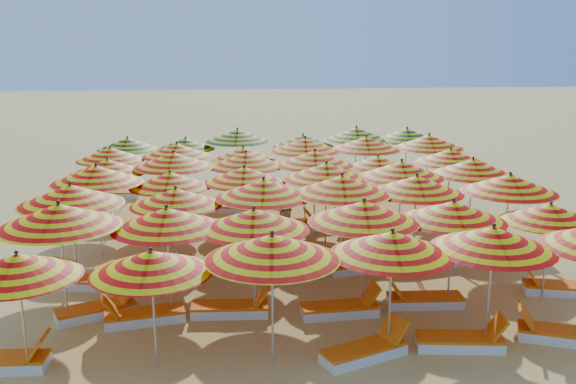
% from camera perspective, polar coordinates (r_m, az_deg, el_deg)
% --- Properties ---
extents(ground, '(120.00, 120.00, 0.00)m').
position_cam_1_polar(ground, '(18.79, 0.17, -5.11)').
color(ground, '#D5B35E').
rests_on(ground, ground).
extents(umbrella_0, '(2.37, 2.37, 2.39)m').
position_cam_1_polar(umbrella_0, '(12.31, -22.91, -6.06)').
color(umbrella_0, silver).
rests_on(umbrella_0, ground).
extents(umbrella_1, '(2.70, 2.70, 2.36)m').
position_cam_1_polar(umbrella_1, '(11.84, -12.06, -6.13)').
color(umbrella_1, silver).
rests_on(umbrella_1, ground).
extents(umbrella_2, '(2.76, 2.76, 2.64)m').
position_cam_1_polar(umbrella_2, '(11.62, -1.42, -4.94)').
color(umbrella_2, silver).
rests_on(umbrella_2, ground).
extents(umbrella_3, '(2.56, 2.56, 2.53)m').
position_cam_1_polar(umbrella_3, '(12.30, 9.24, -4.53)').
color(umbrella_3, silver).
rests_on(umbrella_3, ground).
extents(umbrella_4, '(2.65, 2.65, 2.56)m').
position_cam_1_polar(umbrella_4, '(12.95, 17.77, -3.96)').
color(umbrella_4, silver).
rests_on(umbrella_4, ground).
extents(umbrella_6, '(3.13, 3.13, 2.73)m').
position_cam_1_polar(umbrella_6, '(14.19, -19.68, -1.97)').
color(umbrella_6, silver).
rests_on(umbrella_6, ground).
extents(umbrella_7, '(3.08, 3.08, 2.57)m').
position_cam_1_polar(umbrella_7, '(13.91, -10.72, -2.33)').
color(umbrella_7, silver).
rests_on(umbrella_7, ground).
extents(umbrella_8, '(3.06, 3.06, 2.55)m').
position_cam_1_polar(umbrella_8, '(13.64, -3.05, -2.47)').
color(umbrella_8, silver).
rests_on(umbrella_8, ground).
extents(umbrella_9, '(3.11, 3.11, 2.62)m').
position_cam_1_polar(umbrella_9, '(14.11, 6.76, -1.75)').
color(umbrella_9, silver).
rests_on(umbrella_9, ground).
extents(umbrella_10, '(2.50, 2.50, 2.54)m').
position_cam_1_polar(umbrella_10, '(14.80, 14.47, -1.67)').
color(umbrella_10, silver).
rests_on(umbrella_10, ground).
extents(umbrella_11, '(2.88, 2.88, 2.37)m').
position_cam_1_polar(umbrella_11, '(15.93, 22.28, -1.75)').
color(umbrella_11, silver).
rests_on(umbrella_11, ground).
extents(umbrella_12, '(2.87, 2.87, 2.68)m').
position_cam_1_polar(umbrella_12, '(16.16, -18.77, -0.23)').
color(umbrella_12, silver).
rests_on(umbrella_12, ground).
extents(umbrella_13, '(2.97, 2.97, 2.45)m').
position_cam_1_polar(umbrella_13, '(16.16, -9.94, -0.45)').
color(umbrella_13, silver).
rests_on(umbrella_13, ground).
extents(umbrella_14, '(2.68, 2.68, 2.63)m').
position_cam_1_polar(umbrella_14, '(16.14, -2.17, 0.31)').
color(umbrella_14, silver).
rests_on(umbrella_14, ground).
extents(umbrella_15, '(2.92, 2.92, 2.70)m').
position_cam_1_polar(umbrella_15, '(16.32, 4.82, 0.64)').
color(umbrella_15, silver).
rests_on(umbrella_15, ground).
extents(umbrella_16, '(3.25, 3.25, 2.62)m').
position_cam_1_polar(umbrella_16, '(16.93, 11.37, 0.64)').
color(umbrella_16, silver).
rests_on(umbrella_16, ground).
extents(umbrella_17, '(2.51, 2.51, 2.65)m').
position_cam_1_polar(umbrella_17, '(17.57, 19.10, 0.71)').
color(umbrella_17, silver).
rests_on(umbrella_17, ground).
extents(umbrella_18, '(3.29, 3.29, 2.69)m').
position_cam_1_polar(umbrella_18, '(18.31, -16.67, 1.51)').
color(umbrella_18, silver).
rests_on(umbrella_18, ground).
extents(umbrella_19, '(2.76, 2.76, 2.44)m').
position_cam_1_polar(umbrella_19, '(18.18, -10.42, 1.07)').
color(umbrella_19, silver).
rests_on(umbrella_19, ground).
extents(umbrella_20, '(3.00, 3.00, 2.51)m').
position_cam_1_polar(umbrella_20, '(18.31, -3.89, 1.54)').
color(umbrella_20, silver).
rests_on(umbrella_20, ground).
extents(umbrella_21, '(3.23, 3.23, 2.62)m').
position_cam_1_polar(umbrella_21, '(18.33, 3.42, 1.87)').
color(umbrella_21, silver).
rests_on(umbrella_21, ground).
extents(umbrella_22, '(2.75, 2.75, 2.65)m').
position_cam_1_polar(umbrella_22, '(18.67, 10.05, 2.00)').
color(umbrella_22, silver).
rests_on(umbrella_22, ground).
extents(umbrella_23, '(3.05, 3.05, 2.62)m').
position_cam_1_polar(umbrella_23, '(19.66, 16.09, 2.15)').
color(umbrella_23, silver).
rests_on(umbrella_23, ground).
extents(umbrella_24, '(2.69, 2.69, 2.46)m').
position_cam_1_polar(umbrella_24, '(20.45, -15.72, 2.21)').
color(umbrella_24, silver).
rests_on(umbrella_24, ground).
extents(umbrella_25, '(3.15, 3.15, 2.65)m').
position_cam_1_polar(umbrella_25, '(20.17, -10.15, 2.83)').
color(umbrella_25, silver).
rests_on(umbrella_25, ground).
extents(umbrella_26, '(2.83, 2.83, 2.57)m').
position_cam_1_polar(umbrella_26, '(20.30, -3.75, 2.89)').
color(umbrella_26, silver).
rests_on(umbrella_26, ground).
extents(umbrella_27, '(2.89, 2.89, 2.63)m').
position_cam_1_polar(umbrella_27, '(20.28, 2.39, 3.04)').
color(umbrella_27, silver).
rests_on(umbrella_27, ground).
extents(umbrella_28, '(2.43, 2.43, 2.36)m').
position_cam_1_polar(umbrella_28, '(20.98, 7.97, 2.61)').
color(umbrella_28, silver).
rests_on(umbrella_28, ground).
extents(umbrella_29, '(3.05, 3.05, 2.53)m').
position_cam_1_polar(umbrella_29, '(21.77, 14.24, 3.12)').
color(umbrella_29, silver).
rests_on(umbrella_29, ground).
extents(umbrella_30, '(2.85, 2.85, 2.46)m').
position_cam_1_polar(umbrella_30, '(22.63, -15.51, 3.27)').
color(umbrella_30, silver).
rests_on(umbrella_30, ground).
extents(umbrella_31, '(2.98, 2.98, 2.54)m').
position_cam_1_polar(umbrella_31, '(22.52, -9.85, 3.70)').
color(umbrella_31, silver).
rests_on(umbrella_31, ground).
extents(umbrella_32, '(2.62, 2.62, 2.36)m').
position_cam_1_polar(umbrella_32, '(22.43, -4.01, 3.41)').
color(umbrella_32, silver).
rests_on(umbrella_32, ground).
extents(umbrella_33, '(3.38, 3.38, 2.71)m').
position_cam_1_polar(umbrella_33, '(22.38, 1.54, 4.22)').
color(umbrella_33, silver).
rests_on(umbrella_33, ground).
extents(umbrella_34, '(3.04, 3.04, 2.68)m').
position_cam_1_polar(umbrella_34, '(23.02, 6.94, 4.32)').
color(umbrella_34, silver).
rests_on(umbrella_34, ground).
extents(umbrella_35, '(2.67, 2.67, 2.69)m').
position_cam_1_polar(umbrella_35, '(23.68, 12.40, 4.39)').
color(umbrella_35, silver).
rests_on(umbrella_35, ground).
extents(umbrella_36, '(2.75, 2.75, 2.43)m').
position_cam_1_polar(umbrella_36, '(24.91, -14.06, 4.19)').
color(umbrella_36, silver).
rests_on(umbrella_36, ground).
extents(umbrella_37, '(2.87, 2.87, 2.37)m').
position_cam_1_polar(umbrella_37, '(24.80, -9.09, 4.27)').
color(umbrella_37, silver).
rests_on(umbrella_37, ground).
extents(umbrella_38, '(2.63, 2.63, 2.69)m').
position_cam_1_polar(umbrella_38, '(24.71, -4.51, 5.02)').
color(umbrella_38, silver).
rests_on(umbrella_38, ground).
extents(umbrella_39, '(2.61, 2.61, 2.48)m').
position_cam_1_polar(umbrella_39, '(24.61, 1.34, 4.59)').
color(umbrella_39, silver).
rests_on(umbrella_39, ground).
extents(umbrella_40, '(2.60, 2.60, 2.70)m').
position_cam_1_polar(umbrella_40, '(25.14, 6.08, 5.17)').
color(umbrella_40, silver).
rests_on(umbrella_40, ground).
extents(umbrella_41, '(2.52, 2.52, 2.65)m').
position_cam_1_polar(umbrella_41, '(25.51, 10.52, 5.03)').
color(umbrella_41, silver).
rests_on(umbrella_41, ground).
extents(lounger_0, '(1.76, 0.68, 0.69)m').
position_cam_1_polar(lounger_0, '(13.40, -23.97, -13.61)').
color(lounger_0, white).
rests_on(lounger_0, ground).
extents(lounger_1, '(1.82, 1.19, 0.69)m').
position_cam_1_polar(lounger_1, '(12.77, 6.91, -13.83)').
color(lounger_1, white).
rests_on(lounger_1, ground).
extents(lounger_2, '(1.80, 0.83, 0.69)m').
position_cam_1_polar(lounger_2, '(13.50, 15.17, -12.66)').
color(lounger_2, white).
rests_on(lounger_2, ground).
extents(lounger_3, '(1.82, 1.21, 0.69)m').
position_cam_1_polar(lounger_3, '(14.42, 22.99, -11.55)').
color(lounger_3, white).
rests_on(lounger_3, ground).
extents(lounger_4, '(1.82, 1.20, 0.69)m').
position_cam_1_polar(lounger_4, '(15.02, -16.54, -9.99)').
color(lounger_4, white).
rests_on(lounger_4, ground).
extents(lounger_5, '(1.81, 0.87, 0.69)m').
position_cam_1_polar(lounger_5, '(14.46, -12.82, -10.69)').
color(lounger_5, white).
rests_on(lounger_5, ground).
extents(lounger_6, '(1.77, 0.70, 0.69)m').
position_cam_1_polar(lounger_6, '(14.53, -5.01, -10.27)').
color(lounger_6, white).
rests_on(lounger_6, ground).
extents(lounger_7, '(1.76, 0.66, 0.69)m').
position_cam_1_polar(lounger_7, '(14.51, 4.78, -10.30)').
color(lounger_7, white).
rests_on(lounger_7, ground).
extents(lounger_8, '(1.77, 0.70, 0.69)m').
position_cam_1_polar(lounger_8, '(15.25, 11.91, -9.34)').
color(lounger_8, white).
rests_on(lounger_8, ground).
extents(lounger_9, '(1.82, 1.02, 0.69)m').
position_cam_1_polar(lounger_9, '(16.90, 22.91, -7.85)').
color(lounger_9, white).
rests_on(lounger_9, ground).
extents(lounger_10, '(1.81, 0.87, 0.69)m').
position_cam_1_polar(lounger_10, '(16.56, -16.24, -7.72)').
color(lounger_10, white).
rests_on(lounger_10, ground).
extents(lounger_11, '(1.78, 0.73, 0.69)m').
position_cam_1_polar(lounger_11, '(16.62, -11.43, -7.37)').
color(lounger_11, white).
rests_on(lounger_11, ground).
extents(lounger_12, '(1.80, 0.83, 0.69)m').
position_cam_1_polar(lounger_12, '(17.00, -0.46, -6.61)').
color(lounger_12, white).
rests_on(lounger_12, ground).
extents(lounger_13, '(1.81, 0.90, 0.69)m').
position_cam_1_polar(lounger_13, '(17.11, 6.29, -6.54)').
color(lounger_13, white).
rests_on(lounger_13, ground).
extents(lounger_14, '(1.82, 0.97, 0.69)m').
position_cam_1_polar(lounger_14, '(17.79, 12.80, -6.02)').
color(lounger_14, white).
rests_on(lounger_14, ground).
extents(lounger_15, '(1.79, 0.79, 0.69)m').
position_cam_1_polar(lounger_15, '(18.59, 19.98, -5.66)').
color(lounger_15, white).
rests_on(lounger_15, ground).
extents(lounger_16, '(1.77, 0.71, 0.69)m').
position_cam_1_polar(lounger_16, '(18.98, 8.12, -4.57)').
color(lounger_16, white).
rests_on(lounger_16, ground).
extents(lounger_17, '(1.74, 0.60, 0.69)m').
position_cam_1_polar(lounger_17, '(20.82, -2.02, -2.80)').
color(lounger_17, white).
rests_on(lounger_17, ground).
extents(lounger_18, '(1.79, 0.79, 0.69)m').
position_cam_1_polar(lounger_18, '(20.80, 3.73, -2.84)').
color(lounger_18, white).
rests_on(lounger_18, ground).
extents(lounger_19, '(1.83, 1.04, 0.69)m').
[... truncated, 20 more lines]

